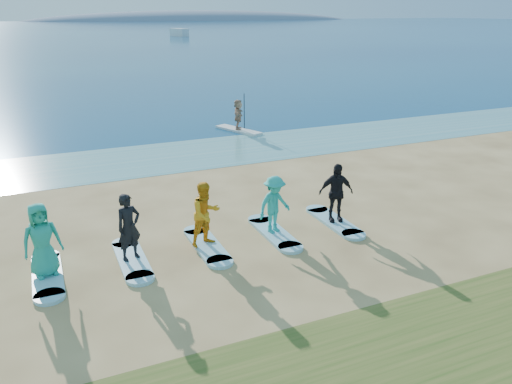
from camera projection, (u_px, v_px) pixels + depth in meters
name	position (u px, v px, depth m)	size (l,w,h in m)	color
ground	(254.00, 260.00, 13.05)	(600.00, 600.00, 0.00)	tan
shallow_water	(159.00, 158.00, 22.07)	(600.00, 600.00, 0.00)	teal
ocean	(42.00, 31.00, 150.52)	(600.00, 600.00, 0.00)	navy
island_ridge	(201.00, 20.00, 306.77)	(220.00, 56.00, 18.00)	slate
paddleboard	(238.00, 130.00, 26.90)	(0.70, 3.00, 0.12)	silver
paddleboarder	(238.00, 114.00, 26.61)	(1.47, 0.47, 1.58)	tan
boat_offshore_b	(179.00, 36.00, 122.43)	(2.07, 5.18, 1.83)	silver
surfboard_0	(47.00, 276.00, 12.22)	(0.70, 2.20, 0.09)	#8BC4D7
student_0	(42.00, 240.00, 11.88)	(0.90, 0.59, 1.85)	teal
surfboard_1	(132.00, 260.00, 13.00)	(0.70, 2.20, 0.09)	#8BC4D7
student_1	(129.00, 227.00, 12.68)	(0.65, 0.42, 1.77)	black
surfboard_2	(207.00, 246.00, 13.77)	(0.70, 2.20, 0.09)	#8BC4D7
student_2	(206.00, 214.00, 13.45)	(0.87, 0.68, 1.80)	orange
surfboard_3	(274.00, 233.00, 14.55)	(0.70, 2.20, 0.09)	#8BC4D7
student_3	(274.00, 205.00, 14.25)	(1.09, 0.63, 1.69)	teal
surfboard_4	(334.00, 222.00, 15.33)	(0.70, 2.20, 0.09)	#8BC4D7
student_4	(336.00, 193.00, 15.00)	(1.06, 0.44, 1.81)	black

